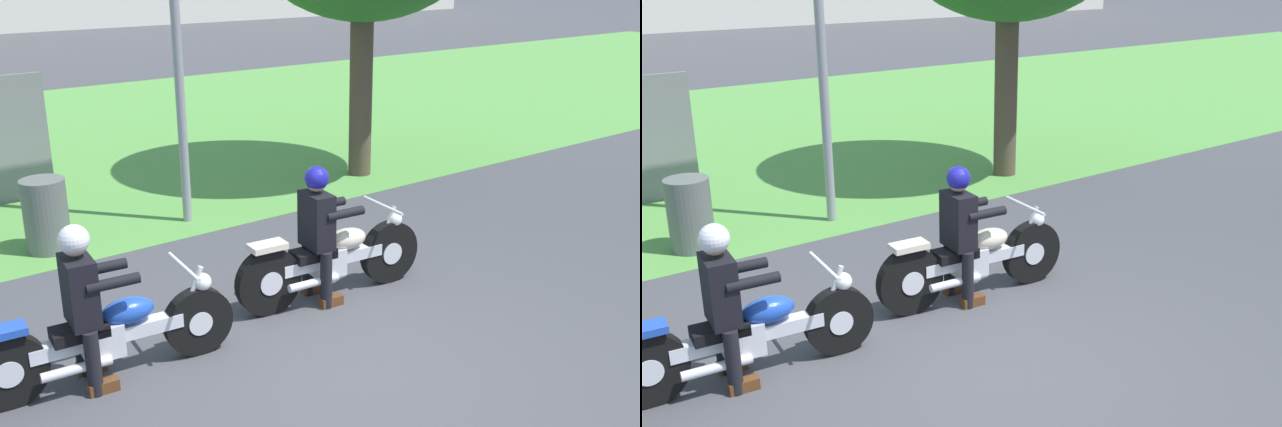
{
  "view_description": "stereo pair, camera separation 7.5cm",
  "coord_description": "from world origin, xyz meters",
  "views": [
    {
      "loc": [
        -3.48,
        -4.22,
        3.3
      ],
      "look_at": [
        0.72,
        1.37,
        0.85
      ],
      "focal_mm": 40.92,
      "sensor_mm": 36.0,
      "label": 1
    },
    {
      "loc": [
        -3.42,
        -4.27,
        3.3
      ],
      "look_at": [
        0.72,
        1.37,
        0.85
      ],
      "focal_mm": 40.92,
      "sensor_mm": 36.0,
      "label": 2
    }
  ],
  "objects": [
    {
      "name": "motorcycle_lead",
      "position": [
        0.73,
        1.16,
        0.41
      ],
      "size": [
        2.13,
        0.66,
        0.9
      ],
      "rotation": [
        0.0,
        0.0,
        -0.09
      ],
      "color": "black",
      "rests_on": "ground"
    },
    {
      "name": "grass_verge",
      "position": [
        0.0,
        9.57,
        0.0
      ],
      "size": [
        60.0,
        12.0,
        0.01
      ],
      "primitive_type": "cube",
      "color": "#549342",
      "rests_on": "ground"
    },
    {
      "name": "motorcycle_follow",
      "position": [
        -1.68,
        1.04,
        0.38
      ],
      "size": [
        2.18,
        0.66,
        0.87
      ],
      "rotation": [
        0.0,
        0.0,
        -0.09
      ],
      "color": "black",
      "rests_on": "ground"
    },
    {
      "name": "ground",
      "position": [
        0.0,
        0.0,
        0.0
      ],
      "size": [
        120.0,
        120.0,
        0.0
      ],
      "primitive_type": "plane",
      "color": "#424247"
    },
    {
      "name": "trash_can",
      "position": [
        -1.2,
        4.19,
        0.44
      ],
      "size": [
        0.52,
        0.52,
        0.88
      ],
      "primitive_type": "cylinder",
      "color": "#595E5B",
      "rests_on": "ground"
    },
    {
      "name": "rider_lead",
      "position": [
        0.56,
        1.18,
        0.83
      ],
      "size": [
        0.58,
        0.49,
        1.42
      ],
      "rotation": [
        0.0,
        0.0,
        -0.09
      ],
      "color": "black",
      "rests_on": "ground"
    },
    {
      "name": "rider_follow",
      "position": [
        -1.85,
        1.06,
        0.81
      ],
      "size": [
        0.58,
        0.49,
        1.39
      ],
      "rotation": [
        0.0,
        0.0,
        -0.09
      ],
      "color": "black",
      "rests_on": "ground"
    }
  ]
}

